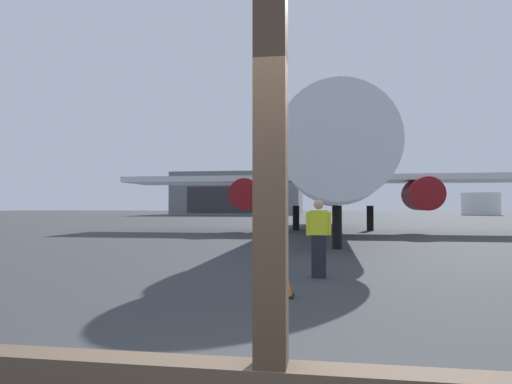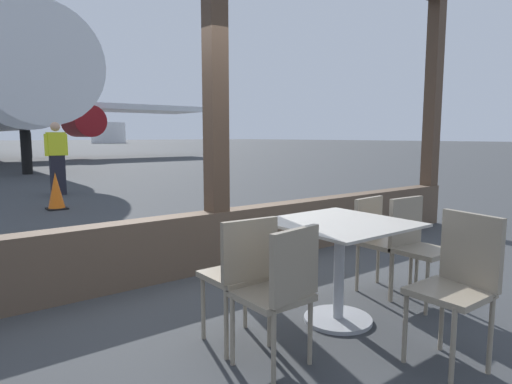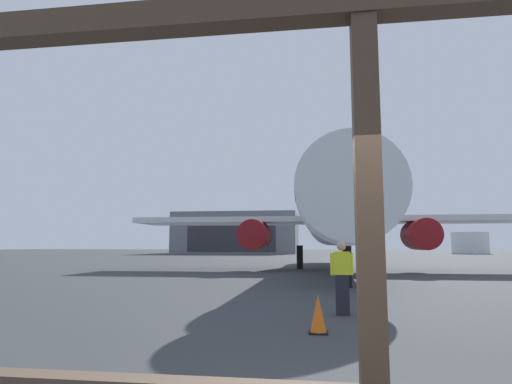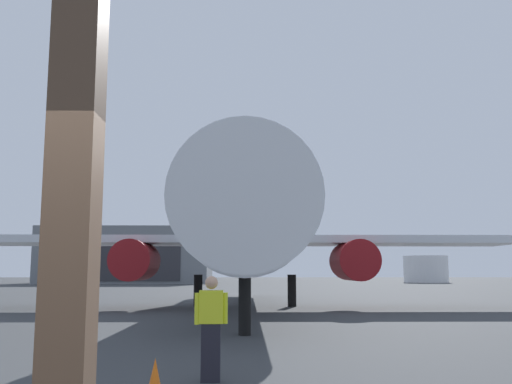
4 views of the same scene
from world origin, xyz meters
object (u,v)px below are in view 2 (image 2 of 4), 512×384
(cafe_chair_aisle_left, at_px, (378,235))
(traffic_cone, at_px, (56,192))
(ground_crew_worker, at_px, (57,157))
(cafe_chair_window_left, at_px, (282,286))
(dining_table, at_px, (339,257))
(fuel_storage_tank, at_px, (108,133))
(cafe_chair_aisle_right, at_px, (415,240))
(cafe_chair_window_right, at_px, (242,269))
(cafe_chair_side_extra, at_px, (459,276))

(cafe_chair_aisle_left, distance_m, traffic_cone, 6.70)
(cafe_chair_aisle_left, bearing_deg, ground_crew_worker, 94.09)
(cafe_chair_aisle_left, bearing_deg, cafe_chair_window_left, -161.75)
(dining_table, relative_size, fuel_storage_tank, 0.14)
(dining_table, distance_m, traffic_cone, 6.87)
(cafe_chair_window_left, relative_size, fuel_storage_tank, 0.13)
(cafe_chair_aisle_right, bearing_deg, cafe_chair_window_left, -174.33)
(fuel_storage_tank, bearing_deg, dining_table, -108.15)
(cafe_chair_aisle_right, bearing_deg, fuel_storage_tank, 72.37)
(dining_table, bearing_deg, ground_crew_worker, 88.85)
(cafe_chair_window_right, bearing_deg, cafe_chair_window_left, -87.01)
(cafe_chair_window_right, bearing_deg, traffic_cone, 86.34)
(cafe_chair_window_right, height_order, fuel_storage_tank, fuel_storage_tank)
(cafe_chair_window_left, bearing_deg, cafe_chair_side_extra, -34.53)
(cafe_chair_aisle_left, bearing_deg, cafe_chair_window_right, -174.58)
(cafe_chair_window_right, relative_size, fuel_storage_tank, 0.13)
(traffic_cone, xyz_separation_m, fuel_storage_tank, (28.65, 79.35, 1.67))
(cafe_chair_aisle_left, height_order, cafe_chair_aisle_right, cafe_chair_aisle_right)
(fuel_storage_tank, bearing_deg, cafe_chair_aisle_left, -107.71)
(ground_crew_worker, bearing_deg, dining_table, -91.15)
(cafe_chair_side_extra, xyz_separation_m, traffic_cone, (-0.48, 7.74, -0.22))
(cafe_chair_window_left, bearing_deg, dining_table, 18.44)
(cafe_chair_window_left, bearing_deg, ground_crew_worker, 83.96)
(cafe_chair_window_right, height_order, ground_crew_worker, ground_crew_worker)
(cafe_chair_window_right, xyz_separation_m, cafe_chair_side_extra, (0.91, -0.99, 0.02))
(dining_table, relative_size, ground_crew_worker, 0.54)
(ground_crew_worker, relative_size, fuel_storage_tank, 0.26)
(cafe_chair_window_right, bearing_deg, ground_crew_worker, 83.59)
(dining_table, height_order, cafe_chair_window_left, cafe_chair_window_left)
(cafe_chair_side_extra, relative_size, traffic_cone, 1.31)
(fuel_storage_tank, bearing_deg, cafe_chair_side_extra, -107.92)
(cafe_chair_window_right, relative_size, traffic_cone, 1.23)
(cafe_chair_window_left, height_order, ground_crew_worker, ground_crew_worker)
(cafe_chair_window_left, distance_m, fuel_storage_tank, 91.24)
(dining_table, bearing_deg, cafe_chair_window_right, 172.45)
(cafe_chair_window_left, height_order, traffic_cone, cafe_chair_window_left)
(cafe_chair_window_left, distance_m, cafe_chair_window_right, 0.38)
(cafe_chair_window_right, bearing_deg, cafe_chair_aisle_left, 5.42)
(cafe_chair_window_right, relative_size, ground_crew_worker, 0.51)
(cafe_chair_window_right, distance_m, cafe_chair_aisle_left, 1.65)
(cafe_chair_window_left, xyz_separation_m, cafe_chair_window_right, (-0.02, 0.38, 0.02))
(fuel_storage_tank, bearing_deg, cafe_chair_aisle_right, -107.63)
(dining_table, xyz_separation_m, cafe_chair_window_left, (-0.81, -0.27, 0.02))
(dining_table, relative_size, cafe_chair_window_left, 1.06)
(dining_table, relative_size, cafe_chair_window_right, 1.06)
(cafe_chair_aisle_right, distance_m, traffic_cone, 7.07)
(cafe_chair_window_right, xyz_separation_m, cafe_chair_aisle_left, (1.64, 0.16, -0.03))
(cafe_chair_aisle_left, bearing_deg, traffic_cone, 100.40)
(cafe_chair_window_right, height_order, cafe_chair_side_extra, cafe_chair_side_extra)
(cafe_chair_side_extra, height_order, traffic_cone, cafe_chair_side_extra)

